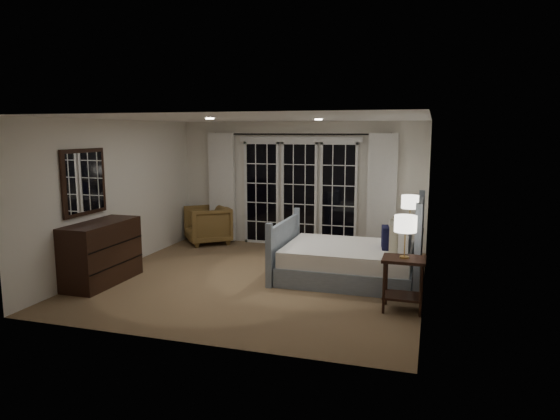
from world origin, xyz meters
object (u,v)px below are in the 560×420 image
(lamp_left, at_px, (406,224))
(lamp_right, at_px, (410,202))
(bed, at_px, (353,259))
(nightstand_left, at_px, (403,276))
(armchair, at_px, (208,225))
(dresser, at_px, (101,253))
(nightstand_right, at_px, (409,241))

(lamp_left, relative_size, lamp_right, 0.93)
(bed, height_order, nightstand_left, bed)
(lamp_right, distance_m, armchair, 4.17)
(bed, bearing_deg, dresser, -160.33)
(nightstand_right, bearing_deg, lamp_right, -143.13)
(lamp_left, distance_m, dresser, 4.54)
(nightstand_left, relative_size, dresser, 0.53)
(nightstand_right, bearing_deg, nightstand_left, -88.90)
(lamp_right, xyz_separation_m, dresser, (-4.44, -2.47, -0.63))
(nightstand_left, relative_size, nightstand_right, 1.12)
(lamp_left, distance_m, armchair, 5.08)
(nightstand_right, height_order, armchair, armchair)
(nightstand_left, bearing_deg, nightstand_right, 91.10)
(lamp_right, bearing_deg, lamp_left, -88.90)
(lamp_left, distance_m, lamp_right, 2.36)
(lamp_right, height_order, armchair, lamp_right)
(lamp_left, xyz_separation_m, lamp_right, (-0.05, 2.36, -0.04))
(nightstand_left, xyz_separation_m, lamp_right, (-0.05, 2.36, 0.63))
(lamp_right, distance_m, dresser, 5.12)
(lamp_left, xyz_separation_m, dresser, (-4.48, -0.11, -0.67))
(nightstand_right, bearing_deg, bed, -124.13)
(bed, relative_size, lamp_left, 3.95)
(nightstand_left, bearing_deg, armchair, 145.09)
(nightstand_left, distance_m, armchair, 5.03)
(bed, distance_m, nightstand_right, 1.41)
(nightstand_left, bearing_deg, bed, 125.15)
(bed, bearing_deg, lamp_left, -54.85)
(nightstand_right, bearing_deg, armchair, 172.75)
(bed, xyz_separation_m, lamp_right, (0.79, 1.17, 0.78))
(armchair, xyz_separation_m, dresser, (-0.36, -2.99, 0.09))
(bed, distance_m, armchair, 3.69)
(nightstand_left, distance_m, lamp_right, 2.44)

